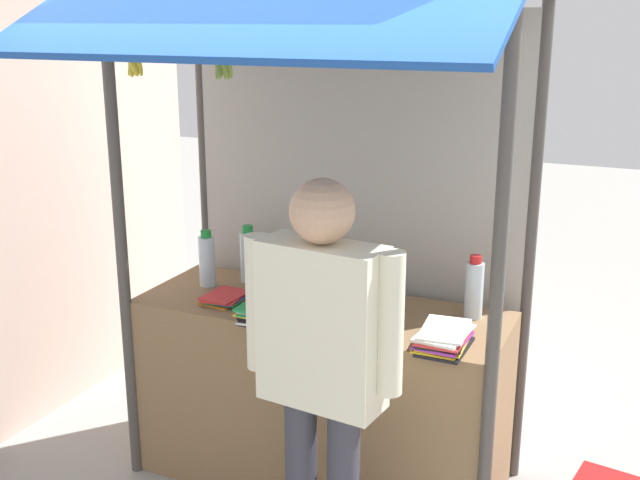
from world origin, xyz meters
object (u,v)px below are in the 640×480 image
water_bottle_front_right (318,274)px  magazine_stack_left (444,338)px  water_bottle_far_left (248,256)px  water_bottle_far_right (307,277)px  banana_bunch_leftmost (135,62)px  water_bottle_rear_center (474,289)px  vendor_person (322,352)px  magazine_stack_mid_right (265,310)px  magazine_stack_center (226,297)px  water_bottle_mid_left (328,270)px  banana_bunch_inner_right (223,61)px  water_bottle_front_left (207,260)px

water_bottle_front_right → magazine_stack_left: (0.77, -0.36, -0.08)m
water_bottle_far_left → water_bottle_far_right: bearing=-24.1°
water_bottle_far_right → banana_bunch_leftmost: bearing=-145.1°
water_bottle_rear_center → vendor_person: (-0.40, -0.89, -0.04)m
banana_bunch_leftmost → vendor_person: size_ratio=0.15×
water_bottle_far_right → water_bottle_far_left: 0.49m
magazine_stack_mid_right → vendor_person: bearing=-42.6°
magazine_stack_center → vendor_person: size_ratio=0.15×
water_bottle_rear_center → banana_bunch_leftmost: 1.89m
water_bottle_rear_center → water_bottle_mid_left: bearing=175.0°
water_bottle_front_right → magazine_stack_mid_right: water_bottle_front_right is taller
magazine_stack_mid_right → magazine_stack_center: magazine_stack_mid_right is taller
magazine_stack_mid_right → banana_bunch_leftmost: (-0.52, -0.20, 1.17)m
magazine_stack_mid_right → magazine_stack_center: size_ratio=1.21×
water_bottle_far_right → banana_bunch_inner_right: banana_bunch_inner_right is taller
water_bottle_rear_center → water_bottle_front_right: bearing=-176.4°
water_bottle_front_right → water_bottle_rear_center: (0.80, 0.05, 0.02)m
water_bottle_far_right → magazine_stack_center: (-0.40, -0.12, -0.13)m
magazine_stack_center → water_bottle_mid_left: bearing=41.3°
magazine_stack_left → banana_bunch_leftmost: size_ratio=1.27×
banana_bunch_inner_right → water_bottle_rear_center: bearing=32.2°
water_bottle_mid_left → banana_bunch_inner_right: banana_bunch_inner_right is taller
water_bottle_mid_left → banana_bunch_inner_right: size_ratio=0.96×
magazine_stack_center → water_bottle_front_left: bearing=141.6°
water_bottle_far_left → magazine_stack_center: 0.35m
water_bottle_front_left → water_bottle_mid_left: bearing=17.2°
water_bottle_front_right → banana_bunch_leftmost: size_ratio=1.04×
water_bottle_mid_left → magazine_stack_center: bearing=-138.7°
water_bottle_rear_center → banana_bunch_leftmost: size_ratio=1.20×
vendor_person → magazine_stack_center: bearing=-29.7°
water_bottle_rear_center → magazine_stack_left: 0.42m
water_bottle_mid_left → water_bottle_front_left: bearing=-162.8°
water_bottle_far_right → magazine_stack_left: 0.82m
water_bottle_far_left → magazine_stack_center: bearing=-82.4°
water_bottle_front_right → water_bottle_far_left: 0.46m
water_bottle_mid_left → vendor_person: size_ratio=0.14×
water_bottle_front_right → water_bottle_front_left: bearing=-173.2°
magazine_stack_center → banana_bunch_inner_right: 1.27m
water_bottle_rear_center → magazine_stack_left: (-0.03, -0.41, -0.10)m
magazine_stack_left → water_bottle_far_left: bearing=160.4°
water_bottle_mid_left → water_bottle_far_right: 0.25m
water_bottle_front_left → magazine_stack_center: 0.30m
banana_bunch_leftmost → magazine_stack_mid_right: bearing=20.7°
banana_bunch_inner_right → vendor_person: 1.29m
water_bottle_far_left → vendor_person: (0.85, -0.91, -0.04)m
water_bottle_front_right → vendor_person: (0.40, -0.84, -0.02)m
water_bottle_rear_center → water_bottle_front_left: 1.43m
water_bottle_mid_left → magazine_stack_mid_right: water_bottle_mid_left is taller
water_bottle_far_left → magazine_stack_mid_right: 0.57m
water_bottle_far_left → magazine_stack_center: size_ratio=1.17×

